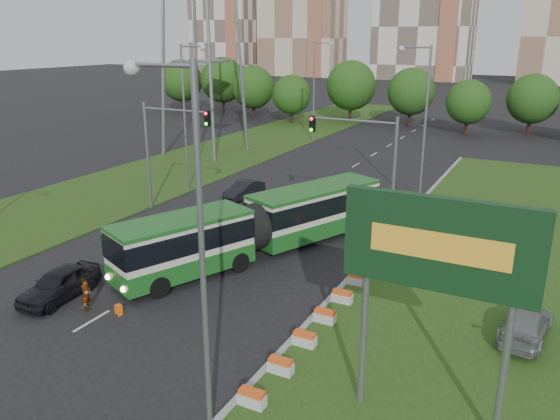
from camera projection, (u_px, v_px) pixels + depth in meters
The scene contains 18 objects.
ground at pixel (218, 284), 28.95m from camera, with size 360.00×360.00×0.00m, color black.
grass_median at pixel (496, 273), 30.05m from camera, with size 14.00×60.00×0.15m, color #224914.
median_kerb at pixel (375, 251), 33.07m from camera, with size 0.30×60.00×0.18m, color gray.
left_verge at pixel (206, 160), 57.96m from camera, with size 12.00×110.00×0.10m, color #224914.
lane_markings at pixel (317, 188), 47.21m from camera, with size 0.20×100.00×0.01m, color beige, non-canonical shape.
flower_planters at pixel (334, 306), 25.64m from camera, with size 1.10×15.90×0.60m, color silver, non-canonical shape.
billboard at pixel (439, 255), 16.66m from camera, with size 6.00×0.37×8.00m.
traffic_mast_median at pixel (369, 158), 33.72m from camera, with size 5.76×0.32×8.00m.
traffic_mast_left at pixel (164, 140), 39.47m from camera, with size 5.76×0.32×8.00m.
street_lamps at pixel (259, 138), 36.91m from camera, with size 36.00×60.00×12.00m, color gray, non-canonical shape.
tree_line at pixel (519, 102), 69.85m from camera, with size 120.00×8.00×9.00m, color #204A13, non-canonical shape.
midrise_west at pixel (225, 20), 191.96m from camera, with size 22.00×14.00×36.00m, color #F0E3D1.
articulated_bus at pixel (256, 224), 32.53m from camera, with size 2.83×18.13×2.98m.
car_left_near at pixel (59, 284), 27.17m from camera, with size 1.84×4.57×1.56m, color black.
car_left_far at pixel (244, 190), 44.27m from camera, with size 1.42×4.08×1.34m, color black.
car_median at pixel (526, 324), 23.33m from camera, with size 1.76×4.33×1.26m, color gray.
pedestrian at pixel (86, 294), 25.87m from camera, with size 0.62×0.41×1.70m, color gray.
shopping_trolley at pixel (119, 310), 25.65m from camera, with size 0.30×0.32×0.51m.
Camera 1 is at (14.98, -21.97, 12.53)m, focal length 35.00 mm.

